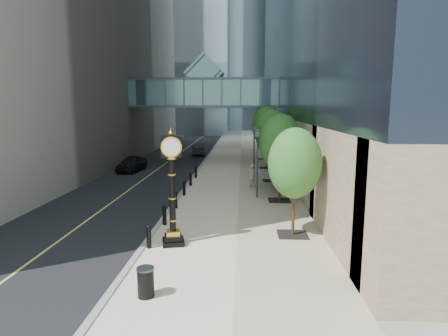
{
  "coord_description": "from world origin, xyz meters",
  "views": [
    {
      "loc": [
        1.22,
        -13.92,
        5.95
      ],
      "look_at": [
        0.29,
        4.75,
        2.91
      ],
      "focal_mm": 30.0,
      "sensor_mm": 36.0,
      "label": 1
    }
  ],
  "objects_px": {
    "street_clock": "(172,196)",
    "car_far": "(199,149)",
    "pedestrian": "(252,175)",
    "trash_bin": "(146,283)",
    "car_near": "(132,163)"
  },
  "relations": [
    {
      "from": "street_clock",
      "to": "car_far",
      "type": "bearing_deg",
      "value": 81.59
    },
    {
      "from": "pedestrian",
      "to": "car_far",
      "type": "bearing_deg",
      "value": -96.69
    },
    {
      "from": "street_clock",
      "to": "trash_bin",
      "type": "distance_m",
      "value": 4.88
    },
    {
      "from": "car_near",
      "to": "car_far",
      "type": "xyz_separation_m",
      "value": [
        4.83,
        12.55,
        -0.05
      ]
    },
    {
      "from": "street_clock",
      "to": "pedestrian",
      "type": "relative_size",
      "value": 2.83
    },
    {
      "from": "trash_bin",
      "to": "car_near",
      "type": "height_order",
      "value": "car_near"
    },
    {
      "from": "trash_bin",
      "to": "car_near",
      "type": "relative_size",
      "value": 0.21
    },
    {
      "from": "street_clock",
      "to": "car_near",
      "type": "bearing_deg",
      "value": 98.43
    },
    {
      "from": "pedestrian",
      "to": "car_far",
      "type": "distance_m",
      "value": 20.18
    },
    {
      "from": "trash_bin",
      "to": "car_far",
      "type": "xyz_separation_m",
      "value": [
        -2.51,
        35.86,
        0.21
      ]
    },
    {
      "from": "street_clock",
      "to": "car_near",
      "type": "xyz_separation_m",
      "value": [
        -7.36,
        18.73,
        -1.44
      ]
    },
    {
      "from": "street_clock",
      "to": "pedestrian",
      "type": "bearing_deg",
      "value": 59.98
    },
    {
      "from": "car_far",
      "to": "pedestrian",
      "type": "bearing_deg",
      "value": 103.68
    },
    {
      "from": "car_near",
      "to": "street_clock",
      "type": "bearing_deg",
      "value": -62.42
    },
    {
      "from": "pedestrian",
      "to": "car_near",
      "type": "height_order",
      "value": "pedestrian"
    }
  ]
}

